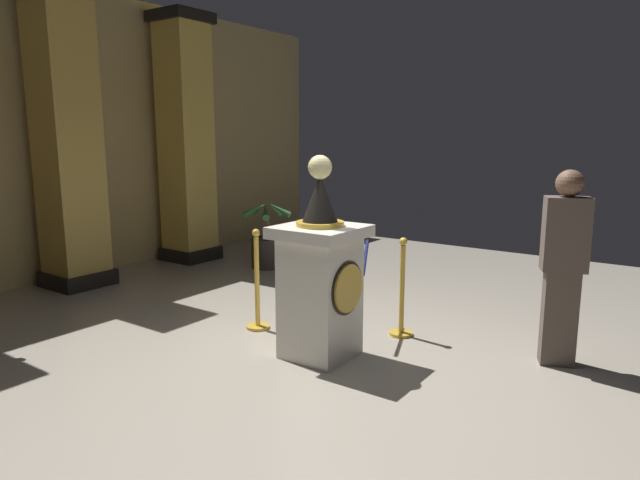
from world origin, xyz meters
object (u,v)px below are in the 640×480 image
object	(u,v)px
stanchion_near	(402,302)
potted_palm_right	(268,246)
stanchion_far	(257,294)
pedestal_clock	(320,278)
bystander_guest	(563,263)

from	to	relation	value
stanchion_near	potted_palm_right	distance (m)	3.36
stanchion_near	stanchion_far	xyz separation A→B (m)	(-0.68, 1.31, 0.02)
stanchion_far	potted_palm_right	bearing A→B (deg)	38.49
pedestal_clock	potted_palm_right	distance (m)	3.61
stanchion_far	stanchion_near	bearing A→B (deg)	-62.46
bystander_guest	stanchion_far	bearing A→B (deg)	106.64
stanchion_near	potted_palm_right	bearing A→B (deg)	63.94
bystander_guest	potted_palm_right	bearing A→B (deg)	73.31
potted_palm_right	bystander_guest	size ratio (longest dim) A/B	0.62
stanchion_far	pedestal_clock	bearing A→B (deg)	-103.35
stanchion_near	bystander_guest	bearing A→B (deg)	-84.46
pedestal_clock	stanchion_near	world-z (taller)	pedestal_clock
pedestal_clock	stanchion_far	world-z (taller)	pedestal_clock
stanchion_near	potted_palm_right	world-z (taller)	potted_palm_right
stanchion_far	bystander_guest	size ratio (longest dim) A/B	0.62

